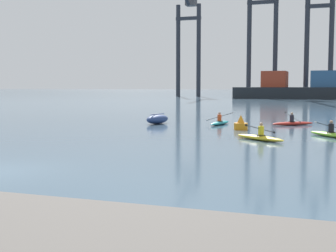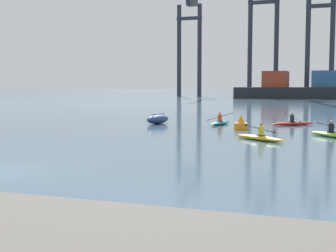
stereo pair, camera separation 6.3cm
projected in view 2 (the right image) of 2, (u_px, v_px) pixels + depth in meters
container_barge at (326, 88)px, 105.99m from camera, size 40.05×11.20×7.53m
gantry_crane_west at (189, 35)px, 128.83m from camera, size 7.17×17.90×32.88m
gantry_crane_west_mid at (263, 23)px, 119.70m from camera, size 8.00×17.62×37.83m
gantry_crane_east_mid at (320, 26)px, 112.06m from camera, size 6.88×15.35×35.42m
capsized_dinghy at (158, 119)px, 35.38m from camera, size 1.56×2.76×0.76m
channel_buoy at (241, 124)px, 30.49m from camera, size 0.90×0.90×1.00m
kayak_red at (293, 123)px, 34.06m from camera, size 3.10×2.50×0.97m
kayak_lime at (330, 134)px, 26.24m from camera, size 2.58×3.04×0.95m
kayak_teal at (220, 122)px, 34.52m from camera, size 2.20×3.45×0.99m
kayak_yellow at (260, 137)px, 24.57m from camera, size 3.05×2.56×0.95m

